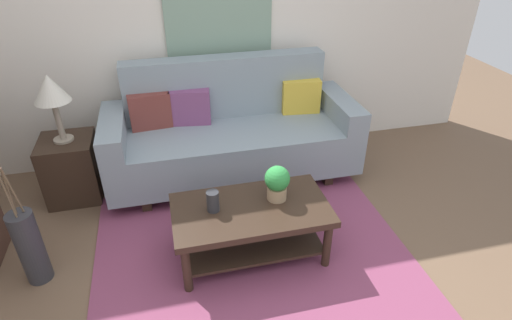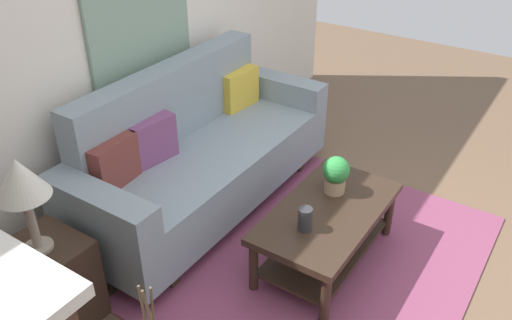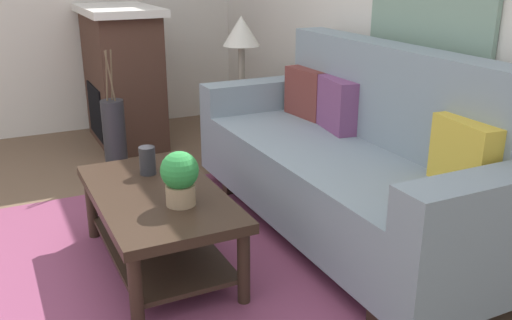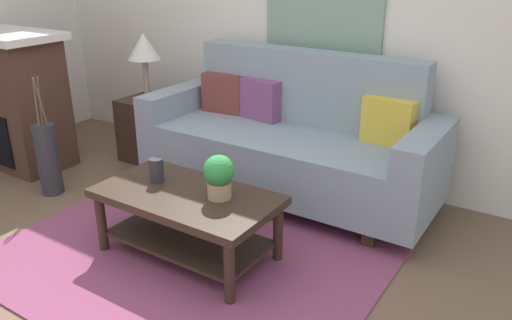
{
  "view_description": "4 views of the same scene",
  "coord_description": "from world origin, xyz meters",
  "px_view_note": "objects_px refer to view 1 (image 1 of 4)",
  "views": [
    {
      "loc": [
        -0.51,
        -1.75,
        2.22
      ],
      "look_at": [
        0.16,
        1.02,
        0.48
      ],
      "focal_mm": 29.06,
      "sensor_mm": 36.0,
      "label": 1
    },
    {
      "loc": [
        -2.55,
        -0.64,
        2.49
      ],
      "look_at": [
        0.16,
        1.16,
        0.49
      ],
      "focal_mm": 37.35,
      "sensor_mm": 36.0,
      "label": 2
    },
    {
      "loc": [
        2.55,
        -0.2,
        1.52
      ],
      "look_at": [
        0.07,
        1.0,
        0.54
      ],
      "focal_mm": 39.71,
      "sensor_mm": 36.0,
      "label": 3
    },
    {
      "loc": [
        1.84,
        -1.59,
        1.75
      ],
      "look_at": [
        0.19,
        0.95,
        0.53
      ],
      "focal_mm": 35.9,
      "sensor_mm": 36.0,
      "label": 4
    }
  ],
  "objects_px": {
    "throw_pillow_plum": "(190,107)",
    "potted_plant_tabletop": "(277,182)",
    "throw_pillow_mustard": "(301,97)",
    "tabletop_vase": "(213,201)",
    "couch": "(232,134)",
    "floor_vase": "(30,247)",
    "throw_pillow_maroon": "(150,111)",
    "coffee_table": "(251,220)",
    "side_table": "(72,169)",
    "framed_painting": "(218,4)",
    "table_lamp": "(51,91)"
  },
  "relations": [
    {
      "from": "couch",
      "to": "floor_vase",
      "type": "bearing_deg",
      "value": -147.43
    },
    {
      "from": "potted_plant_tabletop",
      "to": "coffee_table",
      "type": "bearing_deg",
      "value": -164.1
    },
    {
      "from": "throw_pillow_mustard",
      "to": "floor_vase",
      "type": "relative_size",
      "value": 0.64
    },
    {
      "from": "coffee_table",
      "to": "table_lamp",
      "type": "relative_size",
      "value": 1.93
    },
    {
      "from": "coffee_table",
      "to": "floor_vase",
      "type": "distance_m",
      "value": 1.49
    },
    {
      "from": "throw_pillow_plum",
      "to": "tabletop_vase",
      "type": "bearing_deg",
      "value": -89.21
    },
    {
      "from": "throw_pillow_mustard",
      "to": "floor_vase",
      "type": "xyz_separation_m",
      "value": [
        -2.26,
        -1.12,
        -0.4
      ]
    },
    {
      "from": "throw_pillow_plum",
      "to": "floor_vase",
      "type": "distance_m",
      "value": 1.7
    },
    {
      "from": "throw_pillow_plum",
      "to": "floor_vase",
      "type": "xyz_separation_m",
      "value": [
        -1.21,
        -1.12,
        -0.4
      ]
    },
    {
      "from": "coffee_table",
      "to": "tabletop_vase",
      "type": "xyz_separation_m",
      "value": [
        -0.26,
        0.03,
        0.19
      ]
    },
    {
      "from": "throw_pillow_mustard",
      "to": "throw_pillow_plum",
      "type": "bearing_deg",
      "value": 180.0
    },
    {
      "from": "throw_pillow_maroon",
      "to": "throw_pillow_plum",
      "type": "relative_size",
      "value": 1.0
    },
    {
      "from": "couch",
      "to": "throw_pillow_maroon",
      "type": "xyz_separation_m",
      "value": [
        -0.7,
        0.13,
        0.25
      ]
    },
    {
      "from": "framed_painting",
      "to": "floor_vase",
      "type": "bearing_deg",
      "value": -136.84
    },
    {
      "from": "throw_pillow_plum",
      "to": "coffee_table",
      "type": "xyz_separation_m",
      "value": [
        0.28,
        -1.24,
        -0.37
      ]
    },
    {
      "from": "throw_pillow_maroon",
      "to": "framed_painting",
      "type": "distance_m",
      "value": 1.12
    },
    {
      "from": "tabletop_vase",
      "to": "floor_vase",
      "type": "bearing_deg",
      "value": 176.17
    },
    {
      "from": "throw_pillow_mustard",
      "to": "framed_painting",
      "type": "relative_size",
      "value": 0.37
    },
    {
      "from": "throw_pillow_maroon",
      "to": "floor_vase",
      "type": "xyz_separation_m",
      "value": [
        -0.86,
        -1.12,
        -0.4
      ]
    },
    {
      "from": "throw_pillow_mustard",
      "to": "side_table",
      "type": "relative_size",
      "value": 0.64
    },
    {
      "from": "table_lamp",
      "to": "floor_vase",
      "type": "height_order",
      "value": "table_lamp"
    },
    {
      "from": "throw_pillow_maroon",
      "to": "potted_plant_tabletop",
      "type": "relative_size",
      "value": 1.37
    },
    {
      "from": "couch",
      "to": "throw_pillow_plum",
      "type": "xyz_separation_m",
      "value": [
        -0.35,
        0.13,
        0.25
      ]
    },
    {
      "from": "floor_vase",
      "to": "throw_pillow_plum",
      "type": "bearing_deg",
      "value": 42.85
    },
    {
      "from": "throw_pillow_maroon",
      "to": "side_table",
      "type": "height_order",
      "value": "throw_pillow_maroon"
    },
    {
      "from": "throw_pillow_maroon",
      "to": "framed_painting",
      "type": "relative_size",
      "value": 0.37
    },
    {
      "from": "tabletop_vase",
      "to": "floor_vase",
      "type": "height_order",
      "value": "tabletop_vase"
    },
    {
      "from": "throw_pillow_plum",
      "to": "potted_plant_tabletop",
      "type": "height_order",
      "value": "throw_pillow_plum"
    },
    {
      "from": "throw_pillow_mustard",
      "to": "tabletop_vase",
      "type": "bearing_deg",
      "value": -130.68
    },
    {
      "from": "throw_pillow_mustard",
      "to": "coffee_table",
      "type": "height_order",
      "value": "throw_pillow_mustard"
    },
    {
      "from": "side_table",
      "to": "framed_painting",
      "type": "xyz_separation_m",
      "value": [
        1.42,
        0.49,
        1.21
      ]
    },
    {
      "from": "coffee_table",
      "to": "framed_painting",
      "type": "xyz_separation_m",
      "value": [
        0.08,
        1.58,
        1.17
      ]
    },
    {
      "from": "throw_pillow_plum",
      "to": "tabletop_vase",
      "type": "relative_size",
      "value": 2.36
    },
    {
      "from": "couch",
      "to": "framed_painting",
      "type": "xyz_separation_m",
      "value": [
        0.0,
        0.47,
        1.06
      ]
    },
    {
      "from": "couch",
      "to": "throw_pillow_mustard",
      "type": "distance_m",
      "value": 0.76
    },
    {
      "from": "couch",
      "to": "floor_vase",
      "type": "distance_m",
      "value": 1.86
    },
    {
      "from": "throw_pillow_plum",
      "to": "coffee_table",
      "type": "relative_size",
      "value": 0.33
    },
    {
      "from": "tabletop_vase",
      "to": "throw_pillow_mustard",
      "type": "bearing_deg",
      "value": 49.32
    },
    {
      "from": "coffee_table",
      "to": "potted_plant_tabletop",
      "type": "height_order",
      "value": "potted_plant_tabletop"
    },
    {
      "from": "couch",
      "to": "table_lamp",
      "type": "distance_m",
      "value": 1.53
    },
    {
      "from": "tabletop_vase",
      "to": "potted_plant_tabletop",
      "type": "height_order",
      "value": "potted_plant_tabletop"
    },
    {
      "from": "potted_plant_tabletop",
      "to": "table_lamp",
      "type": "xyz_separation_m",
      "value": [
        -1.55,
        1.03,
        0.42
      ]
    },
    {
      "from": "potted_plant_tabletop",
      "to": "throw_pillow_plum",
      "type": "bearing_deg",
      "value": 112.16
    },
    {
      "from": "coffee_table",
      "to": "couch",
      "type": "bearing_deg",
      "value": 86.11
    },
    {
      "from": "floor_vase",
      "to": "framed_painting",
      "type": "relative_size",
      "value": 0.58
    },
    {
      "from": "side_table",
      "to": "tabletop_vase",
      "type": "bearing_deg",
      "value": -44.07
    },
    {
      "from": "tabletop_vase",
      "to": "side_table",
      "type": "relative_size",
      "value": 0.27
    },
    {
      "from": "tabletop_vase",
      "to": "framed_painting",
      "type": "distance_m",
      "value": 1.86
    },
    {
      "from": "throw_pillow_plum",
      "to": "floor_vase",
      "type": "relative_size",
      "value": 0.64
    },
    {
      "from": "throw_pillow_maroon",
      "to": "potted_plant_tabletop",
      "type": "xyz_separation_m",
      "value": [
        0.83,
        -1.18,
        -0.11
      ]
    }
  ]
}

